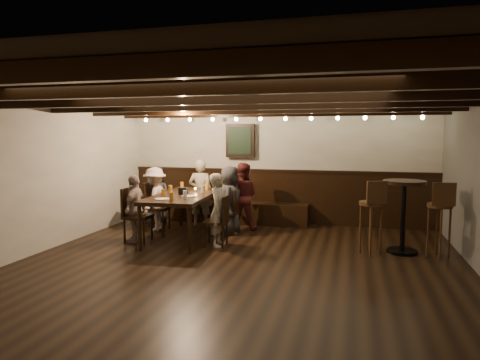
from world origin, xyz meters
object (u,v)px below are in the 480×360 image
(chair_right_near, at_px, (228,220))
(high_top_table, at_px, (404,205))
(chair_left_far, at_px, (137,225))
(dining_table, at_px, (184,198))
(person_left_far, at_px, (135,208))
(person_bench_left, at_px, (157,196))
(bar_stool_right, at_px, (439,229))
(bar_stool_left, at_px, (371,227))
(chair_left_near, at_px, (157,216))
(person_right_far, at_px, (218,210))
(person_bench_centre, at_px, (200,193))
(person_left_near, at_px, (155,199))
(person_bench_right, at_px, (242,196))
(person_right_near, at_px, (230,200))
(chair_right_far, at_px, (217,231))

(chair_right_near, relative_size, high_top_table, 0.74)
(chair_left_far, bearing_deg, dining_table, 122.00)
(dining_table, relative_size, chair_left_far, 2.32)
(chair_right_near, distance_m, person_left_far, 1.75)
(person_bench_left, distance_m, bar_stool_right, 5.31)
(bar_stool_left, bearing_deg, bar_stool_right, -21.26)
(chair_left_near, bearing_deg, person_right_far, 58.52)
(person_bench_centre, relative_size, bar_stool_right, 1.17)
(chair_left_near, height_order, chair_left_far, chair_left_far)
(person_bench_left, relative_size, bar_stool_left, 1.05)
(person_left_near, bearing_deg, person_left_far, 0.00)
(person_bench_right, height_order, high_top_table, person_bench_right)
(person_bench_right, distance_m, bar_stool_right, 3.60)
(person_right_near, bearing_deg, person_bench_right, -18.43)
(chair_left_near, relative_size, person_bench_right, 0.72)
(person_bench_centre, relative_size, high_top_table, 1.19)
(dining_table, distance_m, person_bench_left, 1.28)
(person_bench_left, bearing_deg, bar_stool_right, 164.86)
(chair_right_far, distance_m, person_left_near, 1.76)
(chair_left_near, distance_m, high_top_table, 4.54)
(chair_left_far, xyz_separation_m, chair_right_far, (1.43, 0.10, -0.03))
(person_bench_right, distance_m, person_right_far, 1.36)
(chair_right_far, distance_m, person_bench_left, 2.14)
(chair_left_far, bearing_deg, person_left_far, -90.00)
(person_left_near, xyz_separation_m, bar_stool_left, (4.02, -0.64, -0.19))
(chair_right_far, relative_size, person_left_far, 0.72)
(dining_table, relative_size, person_left_far, 1.87)
(chair_left_near, distance_m, person_right_near, 1.51)
(person_right_far, bearing_deg, dining_table, 59.04)
(chair_left_near, xyz_separation_m, person_right_near, (1.47, 0.10, 0.36))
(person_bench_centre, distance_m, bar_stool_right, 4.50)
(person_right_far, xyz_separation_m, bar_stool_left, (2.47, 0.15, -0.18))
(chair_left_near, height_order, person_left_near, person_left_near)
(person_right_near, bearing_deg, bar_stool_left, -110.34)
(chair_right_far, bearing_deg, bar_stool_left, -90.37)
(chair_left_near, height_order, chair_right_near, chair_left_near)
(chair_left_far, xyz_separation_m, person_left_far, (-0.03, -0.00, 0.30))
(dining_table, height_order, high_top_table, high_top_table)
(chair_right_near, height_order, high_top_table, high_top_table)
(dining_table, bearing_deg, bar_stool_left, -8.24)
(person_bench_centre, relative_size, person_left_far, 1.16)
(person_left_near, relative_size, high_top_table, 1.08)
(person_bench_right, relative_size, person_right_near, 1.03)
(person_bench_centre, xyz_separation_m, person_right_far, (0.85, -1.45, -0.07))
(chair_left_far, height_order, bar_stool_left, bar_stool_left)
(chair_right_near, relative_size, bar_stool_left, 0.73)
(dining_table, relative_size, person_right_far, 1.79)
(person_bench_right, bearing_deg, bar_stool_left, 149.52)
(chair_right_far, bearing_deg, dining_table, 57.92)
(person_right_near, relative_size, bar_stool_left, 1.10)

